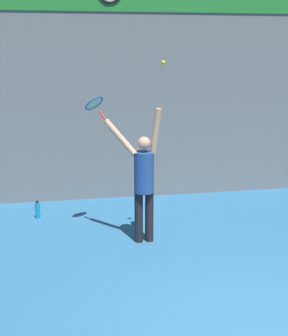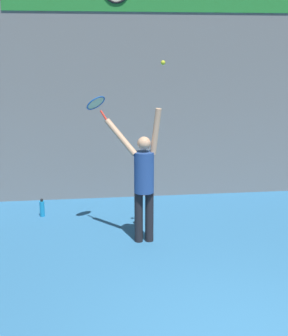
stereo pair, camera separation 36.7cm
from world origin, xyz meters
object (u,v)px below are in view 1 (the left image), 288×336
at_px(tennis_player, 143,178).
at_px(tennis_racket, 95,104).
at_px(water_bottle, 38,210).
at_px(tennis_ball, 163,63).

xyz_separation_m(tennis_player, tennis_racket, (-0.67, 0.47, 1.07)).
relative_size(tennis_racket, water_bottle, 1.26).
xyz_separation_m(tennis_player, water_bottle, (-1.66, 1.32, -0.87)).
relative_size(tennis_player, tennis_ball, 32.18).
xyz_separation_m(tennis_racket, water_bottle, (-0.99, 0.85, -1.95)).
relative_size(tennis_player, tennis_racket, 5.10).
distance_m(tennis_player, water_bottle, 2.30).
height_order(tennis_player, water_bottle, tennis_player).
xyz_separation_m(tennis_racket, tennis_ball, (0.93, -0.61, 0.63)).
bearing_deg(tennis_racket, water_bottle, 139.32).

